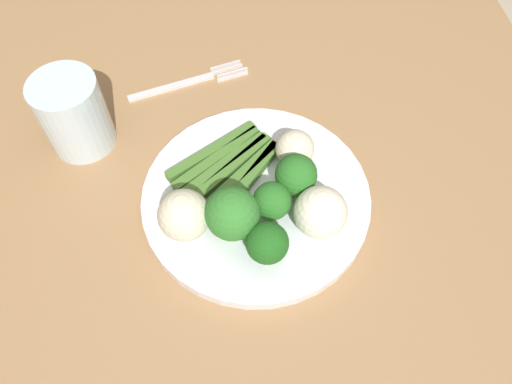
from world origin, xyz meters
TOP-DOWN VIEW (x-y plane):
  - ground_plane at (0.00, 0.00)m, footprint 6.00×6.00m
  - dining_table at (0.00, 0.00)m, footprint 1.18×0.86m
  - plate at (0.03, 0.01)m, footprint 0.26×0.26m
  - asparagus_bundle at (-0.00, -0.02)m, footprint 0.14×0.14m
  - broccoli_front_left at (0.08, -0.02)m, footprint 0.06×0.06m
  - broccoli_right at (0.06, 0.02)m, footprint 0.04×0.04m
  - broccoli_left at (0.04, 0.05)m, footprint 0.05×0.05m
  - broccoli_outer_edge at (0.11, 0.01)m, footprint 0.04×0.04m
  - cauliflower_front at (0.08, 0.07)m, footprint 0.06×0.06m
  - cauliflower_near_center at (-0.01, 0.06)m, footprint 0.05×0.05m
  - cauliflower_edge at (0.07, -0.07)m, footprint 0.06×0.06m
  - fork at (-0.17, -0.06)m, footprint 0.06×0.16m
  - water_glass at (-0.08, -0.20)m, footprint 0.08×0.08m

SIDE VIEW (x-z plane):
  - ground_plane at x=0.00m, z-range -0.02..0.00m
  - dining_table at x=0.00m, z-range 0.25..0.98m
  - fork at x=-0.17m, z-range 0.72..0.73m
  - plate at x=0.03m, z-range 0.72..0.74m
  - asparagus_bundle at x=0.00m, z-range 0.74..0.75m
  - cauliflower_near_center at x=-0.01m, z-range 0.74..0.78m
  - cauliflower_edge at x=0.07m, z-range 0.74..0.80m
  - cauliflower_front at x=0.08m, z-range 0.74..0.80m
  - broccoli_right at x=0.06m, z-range 0.74..0.79m
  - broccoli_outer_edge at x=0.11m, z-range 0.74..0.80m
  - broccoli_left at x=0.04m, z-range 0.74..0.80m
  - water_glass at x=-0.08m, z-range 0.72..0.82m
  - broccoli_front_left at x=0.08m, z-range 0.74..0.81m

